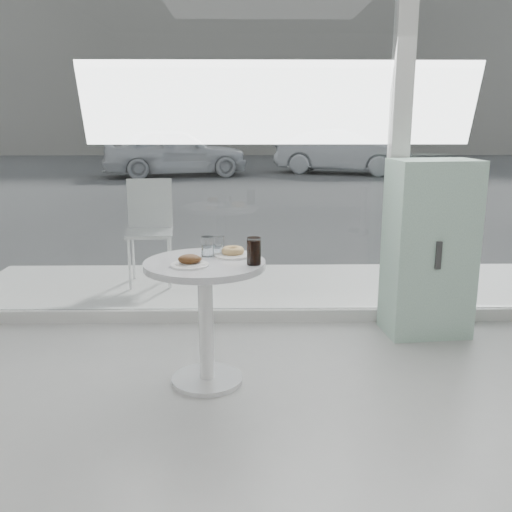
{
  "coord_description": "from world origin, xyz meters",
  "views": [
    {
      "loc": [
        -0.25,
        -1.36,
        1.59
      ],
      "look_at": [
        -0.2,
        1.7,
        0.85
      ],
      "focal_mm": 40.0,
      "sensor_mm": 36.0,
      "label": 1
    }
  ],
  "objects_px": {
    "plate_fritter": "(190,261)",
    "water_tumbler_a": "(207,248)",
    "car_white": "(175,152)",
    "cola_glass": "(254,252)",
    "mint_cabinet": "(429,249)",
    "car_silver": "(344,152)",
    "water_tumbler_b": "(218,246)",
    "main_table": "(205,297)",
    "plate_donut": "(233,253)",
    "patio_chair": "(150,224)"
  },
  "relations": [
    {
      "from": "plate_fritter",
      "to": "water_tumbler_a",
      "type": "bearing_deg",
      "value": 70.47
    },
    {
      "from": "car_white",
      "to": "cola_glass",
      "type": "height_order",
      "value": "car_white"
    },
    {
      "from": "water_tumbler_a",
      "to": "mint_cabinet",
      "type": "bearing_deg",
      "value": 23.48
    },
    {
      "from": "car_silver",
      "to": "water_tumbler_b",
      "type": "xyz_separation_m",
      "value": [
        -3.01,
        -13.36,
        0.19
      ]
    },
    {
      "from": "main_table",
      "to": "car_white",
      "type": "height_order",
      "value": "car_white"
    },
    {
      "from": "plate_donut",
      "to": "main_table",
      "type": "bearing_deg",
      "value": -140.25
    },
    {
      "from": "plate_donut",
      "to": "cola_glass",
      "type": "xyz_separation_m",
      "value": [
        0.13,
        -0.21,
        0.06
      ]
    },
    {
      "from": "mint_cabinet",
      "to": "patio_chair",
      "type": "distance_m",
      "value": 2.6
    },
    {
      "from": "water_tumbler_b",
      "to": "car_silver",
      "type": "bearing_deg",
      "value": 77.31
    },
    {
      "from": "car_silver",
      "to": "plate_donut",
      "type": "xyz_separation_m",
      "value": [
        -2.92,
        -13.4,
        0.16
      ]
    },
    {
      "from": "patio_chair",
      "to": "mint_cabinet",
      "type": "bearing_deg",
      "value": -34.62
    },
    {
      "from": "water_tumbler_b",
      "to": "cola_glass",
      "type": "xyz_separation_m",
      "value": [
        0.22,
        -0.25,
        0.03
      ]
    },
    {
      "from": "patio_chair",
      "to": "car_white",
      "type": "xyz_separation_m",
      "value": [
        -1.08,
        10.81,
        0.07
      ]
    },
    {
      "from": "patio_chair",
      "to": "plate_fritter",
      "type": "height_order",
      "value": "patio_chair"
    },
    {
      "from": "water_tumbler_a",
      "to": "car_silver",
      "type": "bearing_deg",
      "value": 77.09
    },
    {
      "from": "mint_cabinet",
      "to": "plate_fritter",
      "type": "relative_size",
      "value": 5.98
    },
    {
      "from": "plate_donut",
      "to": "water_tumbler_a",
      "type": "distance_m",
      "value": 0.16
    },
    {
      "from": "main_table",
      "to": "car_silver",
      "type": "xyz_separation_m",
      "value": [
        3.08,
        13.53,
        0.08
      ]
    },
    {
      "from": "water_tumbler_a",
      "to": "plate_fritter",
      "type": "bearing_deg",
      "value": -109.53
    },
    {
      "from": "mint_cabinet",
      "to": "plate_fritter",
      "type": "height_order",
      "value": "mint_cabinet"
    },
    {
      "from": "car_white",
      "to": "plate_fritter",
      "type": "distance_m",
      "value": 13.11
    },
    {
      "from": "mint_cabinet",
      "to": "patio_chair",
      "type": "xyz_separation_m",
      "value": [
        -2.27,
        1.27,
        -0.05
      ]
    },
    {
      "from": "plate_donut",
      "to": "cola_glass",
      "type": "bearing_deg",
      "value": -59.27
    },
    {
      "from": "cola_glass",
      "to": "patio_chair",
      "type": "bearing_deg",
      "value": 113.94
    },
    {
      "from": "water_tumbler_b",
      "to": "main_table",
      "type": "bearing_deg",
      "value": -112.95
    },
    {
      "from": "car_white",
      "to": "car_silver",
      "type": "xyz_separation_m",
      "value": [
        4.83,
        0.63,
        -0.04
      ]
    },
    {
      "from": "patio_chair",
      "to": "water_tumbler_a",
      "type": "xyz_separation_m",
      "value": [
        0.68,
        -1.96,
        0.22
      ]
    },
    {
      "from": "car_white",
      "to": "plate_fritter",
      "type": "xyz_separation_m",
      "value": [
        1.68,
        -13.0,
        0.12
      ]
    },
    {
      "from": "main_table",
      "to": "mint_cabinet",
      "type": "height_order",
      "value": "mint_cabinet"
    },
    {
      "from": "water_tumbler_a",
      "to": "water_tumbler_b",
      "type": "bearing_deg",
      "value": 33.8
    },
    {
      "from": "plate_fritter",
      "to": "cola_glass",
      "type": "relative_size",
      "value": 1.38
    },
    {
      "from": "main_table",
      "to": "mint_cabinet",
      "type": "relative_size",
      "value": 0.59
    },
    {
      "from": "mint_cabinet",
      "to": "cola_glass",
      "type": "bearing_deg",
      "value": -151.33
    },
    {
      "from": "mint_cabinet",
      "to": "plate_fritter",
      "type": "bearing_deg",
      "value": -156.81
    },
    {
      "from": "mint_cabinet",
      "to": "water_tumbler_b",
      "type": "xyz_separation_m",
      "value": [
        -1.52,
        -0.65,
        0.17
      ]
    },
    {
      "from": "mint_cabinet",
      "to": "car_white",
      "type": "bearing_deg",
      "value": 99.73
    },
    {
      "from": "car_white",
      "to": "cola_glass",
      "type": "xyz_separation_m",
      "value": [
        2.04,
        -12.98,
        0.17
      ]
    },
    {
      "from": "patio_chair",
      "to": "cola_glass",
      "type": "bearing_deg",
      "value": -71.43
    },
    {
      "from": "main_table",
      "to": "plate_donut",
      "type": "bearing_deg",
      "value": 39.75
    },
    {
      "from": "water_tumbler_a",
      "to": "car_white",
      "type": "bearing_deg",
      "value": 97.85
    },
    {
      "from": "plate_fritter",
      "to": "cola_glass",
      "type": "xyz_separation_m",
      "value": [
        0.36,
        0.03,
        0.05
      ]
    },
    {
      "from": "car_white",
      "to": "cola_glass",
      "type": "relative_size",
      "value": 25.22
    },
    {
      "from": "patio_chair",
      "to": "cola_glass",
      "type": "relative_size",
      "value": 6.21
    },
    {
      "from": "patio_chair",
      "to": "water_tumbler_b",
      "type": "relative_size",
      "value": 8.54
    },
    {
      "from": "car_white",
      "to": "water_tumbler_a",
      "type": "height_order",
      "value": "car_white"
    },
    {
      "from": "main_table",
      "to": "water_tumbler_b",
      "type": "relative_size",
      "value": 6.71
    },
    {
      "from": "mint_cabinet",
      "to": "patio_chair",
      "type": "relative_size",
      "value": 1.33
    },
    {
      "from": "car_white",
      "to": "plate_fritter",
      "type": "bearing_deg",
      "value": 173.27
    },
    {
      "from": "patio_chair",
      "to": "cola_glass",
      "type": "xyz_separation_m",
      "value": [
        0.96,
        -2.17,
        0.24
      ]
    },
    {
      "from": "car_silver",
      "to": "mint_cabinet",
      "type": "bearing_deg",
      "value": -166.97
    }
  ]
}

